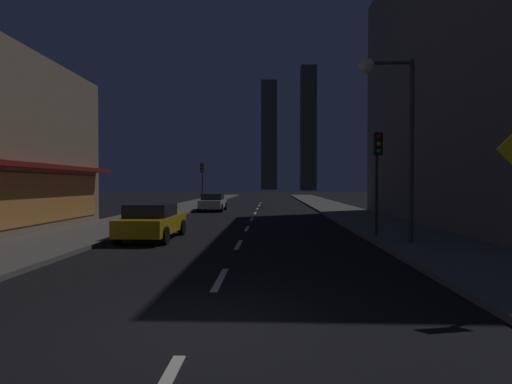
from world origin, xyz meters
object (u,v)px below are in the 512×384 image
(car_parked_near, at_px, (152,221))
(traffic_light_far_left, at_px, (202,174))
(traffic_light_near_right, at_px, (377,161))
(fire_hydrant_far_left, at_px, (157,213))
(street_lamp_right, at_px, (389,105))
(car_parked_far, at_px, (213,202))

(car_parked_near, xyz_separation_m, traffic_light_far_left, (-1.90, 22.33, 2.45))
(traffic_light_near_right, bearing_deg, fire_hydrant_far_left, 144.71)
(fire_hydrant_far_left, bearing_deg, street_lamp_right, -41.28)
(traffic_light_near_right, relative_size, street_lamp_right, 0.64)
(car_parked_far, xyz_separation_m, traffic_light_far_left, (-1.90, 5.71, 2.45))
(car_parked_near, height_order, car_parked_far, same)
(traffic_light_near_right, xyz_separation_m, street_lamp_right, (-0.12, -1.83, 1.87))
(car_parked_far, relative_size, traffic_light_near_right, 1.01)
(fire_hydrant_far_left, bearing_deg, car_parked_far, 74.26)
(car_parked_near, relative_size, traffic_light_near_right, 1.01)
(fire_hydrant_far_left, bearing_deg, traffic_light_far_left, 88.35)
(traffic_light_near_right, height_order, traffic_light_far_left, same)
(car_parked_far, bearing_deg, traffic_light_far_left, 108.40)
(car_parked_near, height_order, fire_hydrant_far_left, car_parked_near)
(traffic_light_near_right, height_order, street_lamp_right, street_lamp_right)
(car_parked_far, distance_m, traffic_light_far_left, 6.50)
(car_parked_far, bearing_deg, fire_hydrant_far_left, -105.74)
(fire_hydrant_far_left, bearing_deg, traffic_light_near_right, -35.29)
(fire_hydrant_far_left, height_order, street_lamp_right, street_lamp_right)
(car_parked_near, bearing_deg, traffic_light_near_right, 2.49)
(car_parked_far, bearing_deg, street_lamp_right, -63.57)
(car_parked_far, xyz_separation_m, fire_hydrant_far_left, (-2.30, -8.16, -0.29))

